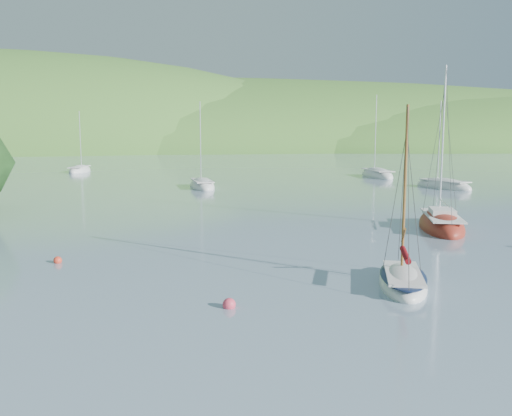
{
  "coord_description": "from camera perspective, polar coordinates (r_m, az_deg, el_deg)",
  "views": [
    {
      "loc": [
        -4.2,
        -19.57,
        6.6
      ],
      "look_at": [
        -0.46,
        8.0,
        2.61
      ],
      "focal_mm": 40.0,
      "sensor_mm": 36.0,
      "label": 1
    }
  ],
  "objects": [
    {
      "name": "ground",
      "position": [
        21.08,
        4.22,
        -10.1
      ],
      "size": [
        700.0,
        700.0,
        0.0
      ],
      "primitive_type": "plane",
      "color": "slate",
      "rests_on": "ground"
    },
    {
      "name": "daysailer_white",
      "position": [
        24.75,
        14.47,
        -7.1
      ],
      "size": [
        3.38,
        5.57,
        8.05
      ],
      "rotation": [
        0.0,
        0.0,
        -0.3
      ],
      "color": "silver",
      "rests_on": "ground"
    },
    {
      "name": "shoreline_hills",
      "position": [
        192.19,
        -9.4,
        6.09
      ],
      "size": [
        690.0,
        135.0,
        56.0
      ],
      "color": "#376928",
      "rests_on": "ground"
    },
    {
      "name": "sloop_red",
      "position": [
        38.93,
        18.03,
        -1.68
      ],
      "size": [
        4.74,
        8.15,
        11.41
      ],
      "rotation": [
        0.0,
        0.0,
        -0.29
      ],
      "color": "maroon",
      "rests_on": "ground"
    },
    {
      "name": "mooring_buoys",
      "position": [
        25.72,
        2.03,
        -6.43
      ],
      "size": [
        24.93,
        8.73,
        0.49
      ],
      "color": "#D83951",
      "rests_on": "ground"
    },
    {
      "name": "distant_sloop_d",
      "position": [
        64.66,
        18.24,
        2.05
      ],
      "size": [
        5.1,
        7.52,
        10.15
      ],
      "rotation": [
        0.0,
        0.0,
        0.4
      ],
      "color": "silver",
      "rests_on": "ground"
    },
    {
      "name": "distant_sloop_c",
      "position": [
        87.18,
        -17.21,
        3.57
      ],
      "size": [
        3.35,
        7.0,
        9.6
      ],
      "rotation": [
        0.0,
        0.0,
        -0.15
      ],
      "color": "silver",
      "rests_on": "ground"
    },
    {
      "name": "distant_sloop_b",
      "position": [
        76.6,
        12.02,
        3.19
      ],
      "size": [
        3.18,
        8.26,
        11.64
      ],
      "rotation": [
        0.0,
        0.0,
        0.04
      ],
      "color": "silver",
      "rests_on": "ground"
    },
    {
      "name": "distant_sloop_a",
      "position": [
        62.02,
        -5.41,
        2.18
      ],
      "size": [
        3.19,
        7.27,
        10.07
      ],
      "rotation": [
        0.0,
        0.0,
        0.1
      ],
      "color": "silver",
      "rests_on": "ground"
    }
  ]
}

